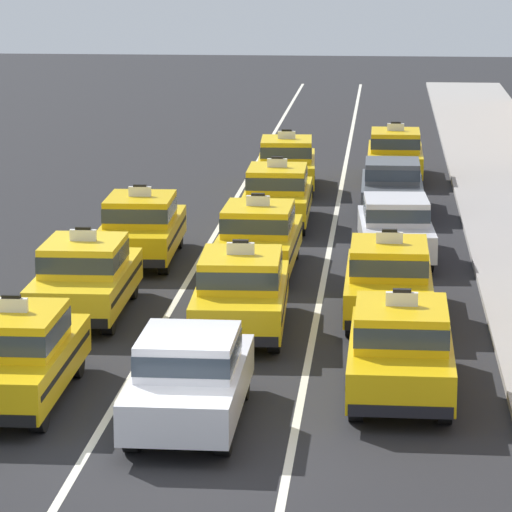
# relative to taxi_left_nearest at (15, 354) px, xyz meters

# --- Properties ---
(ground_plane) EXTENTS (160.00, 160.00, 0.00)m
(ground_plane) POSITION_rel_taxi_left_nearest_xyz_m (3.33, -2.61, -0.88)
(ground_plane) COLOR #232326
(lane_stripe_left_center) EXTENTS (0.14, 80.00, 0.01)m
(lane_stripe_left_center) POSITION_rel_taxi_left_nearest_xyz_m (1.73, 17.39, -0.87)
(lane_stripe_left_center) COLOR silver
(lane_stripe_left_center) RESTS_ON ground
(lane_stripe_center_right) EXTENTS (0.14, 80.00, 0.01)m
(lane_stripe_center_right) POSITION_rel_taxi_left_nearest_xyz_m (4.93, 17.39, -0.87)
(lane_stripe_center_right) COLOR silver
(lane_stripe_center_right) RESTS_ON ground
(taxi_left_nearest) EXTENTS (1.88, 4.58, 1.96)m
(taxi_left_nearest) POSITION_rel_taxi_left_nearest_xyz_m (0.00, 0.00, 0.00)
(taxi_left_nearest) COLOR black
(taxi_left_nearest) RESTS_ON ground
(taxi_left_second) EXTENTS (1.90, 4.59, 1.96)m
(taxi_left_second) POSITION_rel_taxi_left_nearest_xyz_m (-0.00, 6.03, 0.00)
(taxi_left_second) COLOR black
(taxi_left_second) RESTS_ON ground
(taxi_left_third) EXTENTS (1.95, 4.61, 1.96)m
(taxi_left_third) POSITION_rel_taxi_left_nearest_xyz_m (0.29, 11.55, 0.00)
(taxi_left_third) COLOR black
(taxi_left_third) RESTS_ON ground
(sedan_center_nearest) EXTENTS (1.77, 4.30, 1.58)m
(sedan_center_nearest) POSITION_rel_taxi_left_nearest_xyz_m (3.17, -0.90, -0.03)
(sedan_center_nearest) COLOR black
(sedan_center_nearest) RESTS_ON ground
(taxi_center_second) EXTENTS (1.96, 4.62, 1.96)m
(taxi_center_second) POSITION_rel_taxi_left_nearest_xyz_m (3.45, 4.98, 0.00)
(taxi_center_second) COLOR black
(taxi_center_second) RESTS_ON ground
(taxi_center_third) EXTENTS (1.87, 4.58, 1.96)m
(taxi_center_third) POSITION_rel_taxi_left_nearest_xyz_m (3.33, 10.50, 0.00)
(taxi_center_third) COLOR black
(taxi_center_third) RESTS_ON ground
(taxi_center_fourth) EXTENTS (1.88, 4.58, 1.96)m
(taxi_center_fourth) POSITION_rel_taxi_left_nearest_xyz_m (3.33, 16.53, 0.00)
(taxi_center_fourth) COLOR black
(taxi_center_fourth) RESTS_ON ground
(taxi_center_fifth) EXTENTS (2.03, 4.64, 1.96)m
(taxi_center_fifth) POSITION_rel_taxi_left_nearest_xyz_m (3.19, 22.48, 0.00)
(taxi_center_fifth) COLOR black
(taxi_center_fifth) RESTS_ON ground
(taxi_right_nearest) EXTENTS (1.84, 4.57, 1.96)m
(taxi_right_nearest) POSITION_rel_taxi_left_nearest_xyz_m (6.66, 1.02, 0.00)
(taxi_right_nearest) COLOR black
(taxi_right_nearest) RESTS_ON ground
(taxi_right_second) EXTENTS (1.83, 4.56, 1.96)m
(taxi_right_second) POSITION_rel_taxi_left_nearest_xyz_m (6.45, 6.35, 0.00)
(taxi_right_second) COLOR black
(taxi_right_second) RESTS_ON ground
(sedan_right_third) EXTENTS (1.98, 4.39, 1.58)m
(sedan_right_third) POSITION_rel_taxi_left_nearest_xyz_m (6.63, 12.28, -0.03)
(sedan_right_third) COLOR black
(sedan_right_third) RESTS_ON ground
(sedan_right_fourth) EXTENTS (1.79, 4.31, 1.58)m
(sedan_right_fourth) POSITION_rel_taxi_left_nearest_xyz_m (6.55, 18.53, -0.03)
(sedan_right_fourth) COLOR black
(sedan_right_fourth) RESTS_ON ground
(taxi_right_fifth) EXTENTS (1.82, 4.56, 1.96)m
(taxi_right_fifth) POSITION_rel_taxi_left_nearest_xyz_m (6.67, 24.78, 0.00)
(taxi_right_fifth) COLOR black
(taxi_right_fifth) RESTS_ON ground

